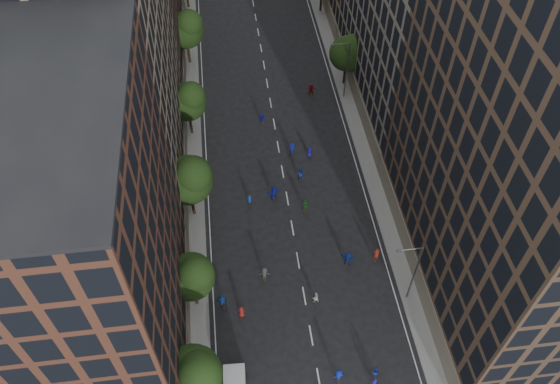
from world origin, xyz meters
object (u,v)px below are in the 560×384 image
at_px(streetlamp_far, 345,67).
at_px(skater_2, 375,372).
at_px(streetlamp_near, 413,271).
at_px(skater_1, 374,383).

bearing_deg(streetlamp_far, skater_2, -97.17).
distance_m(streetlamp_far, skater_2, 41.34).
height_order(streetlamp_near, skater_2, streetlamp_near).
bearing_deg(streetlamp_near, skater_2, -123.39).
bearing_deg(skater_1, streetlamp_far, -102.56).
height_order(streetlamp_far, skater_1, streetlamp_far).
xyz_separation_m(streetlamp_near, streetlamp_far, (0.00, 33.00, 0.00)).
bearing_deg(streetlamp_near, skater_1, -121.67).
relative_size(streetlamp_near, streetlamp_far, 1.00).
bearing_deg(skater_2, streetlamp_far, -106.14).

